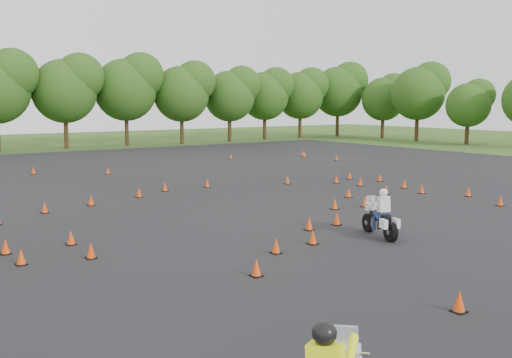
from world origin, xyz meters
The scene contains 5 objects.
ground centered at (0.00, 0.00, 0.00)m, with size 140.00×140.00×0.00m, color #2D5119.
asphalt_pad centered at (0.00, 6.00, 0.01)m, with size 62.00×62.00×0.00m, color black.
treeline centered at (2.24, 35.23, 4.55)m, with size 86.79×32.11×10.29m.
traffic_cones centered at (-0.09, 5.23, 0.23)m, with size 35.95×33.26×0.45m.
rider_white centered at (0.12, -3.12, 0.84)m, with size 2.16×0.66×1.67m, color silver, non-canonical shape.
Camera 1 is at (-14.17, -16.22, 4.54)m, focal length 40.00 mm.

